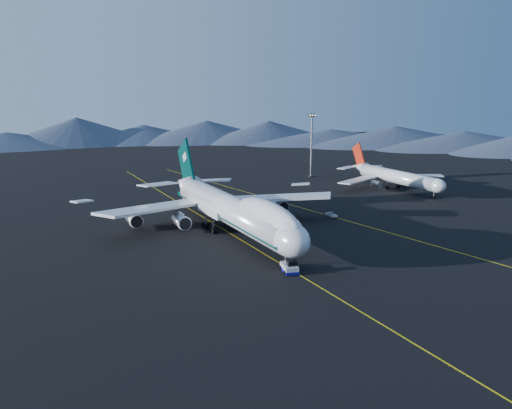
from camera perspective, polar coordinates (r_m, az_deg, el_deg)
name	(u,v)px	position (r m, az deg, el deg)	size (l,w,h in m)	color
ground	(231,234)	(129.46, -2.48, -2.98)	(500.00, 500.00, 0.00)	black
taxiway_line_main	(231,234)	(129.46, -2.48, -2.97)	(0.25, 220.00, 0.01)	yellow
taxiway_line_side	(322,214)	(151.38, 6.63, -0.91)	(0.25, 200.00, 0.01)	yellow
boeing_747	(231,209)	(128.17, -2.51, -0.46)	(59.62, 72.43, 19.37)	silver
pushback_tug	(289,268)	(103.26, 3.35, -6.38)	(3.67, 5.35, 2.14)	silver
second_jet	(394,176)	(192.76, 13.65, 2.74)	(42.08, 47.54, 13.53)	silver
service_van	(331,215)	(147.60, 7.52, -1.02)	(2.00, 4.34, 1.20)	silver
floodlight_mast	(311,145)	(213.40, 5.56, 5.93)	(2.89, 2.17, 23.38)	black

